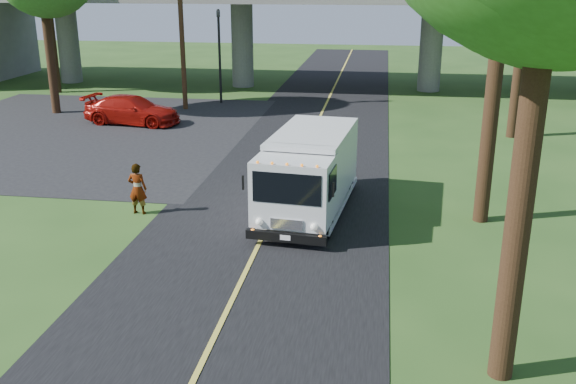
% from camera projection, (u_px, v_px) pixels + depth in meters
% --- Properties ---
extents(ground, '(120.00, 120.00, 0.00)m').
position_uv_depth(ground, '(194.00, 380.00, 11.59)').
color(ground, '#254619').
rests_on(ground, ground).
extents(road, '(7.00, 90.00, 0.02)m').
position_uv_depth(road, '(281.00, 199.00, 20.96)').
color(road, black).
rests_on(road, ground).
extents(parking_lot, '(16.00, 18.00, 0.01)m').
position_uv_depth(parking_lot, '(76.00, 132.00, 29.98)').
color(parking_lot, black).
rests_on(parking_lot, ground).
extents(lane_line, '(0.12, 90.00, 0.01)m').
position_uv_depth(lane_line, '(281.00, 198.00, 20.95)').
color(lane_line, gold).
rests_on(lane_line, road).
extents(overpass, '(54.00, 10.00, 7.30)m').
position_uv_depth(overpass, '(335.00, 16.00, 40.12)').
color(overpass, slate).
rests_on(overpass, ground).
extents(traffic_signal, '(0.18, 0.22, 5.20)m').
position_uv_depth(traffic_signal, '(219.00, 46.00, 35.76)').
color(traffic_signal, black).
rests_on(traffic_signal, ground).
extents(utility_pole, '(1.60, 0.26, 9.00)m').
position_uv_depth(utility_pole, '(181.00, 23.00, 33.65)').
color(utility_pole, '#472D19').
rests_on(utility_pole, ground).
extents(step_van, '(2.74, 6.07, 2.47)m').
position_uv_depth(step_van, '(309.00, 171.00, 19.37)').
color(step_van, silver).
rests_on(step_van, ground).
extents(red_sedan, '(4.96, 2.50, 1.38)m').
position_uv_depth(red_sedan, '(132.00, 110.00, 31.43)').
color(red_sedan, '#930E09').
rests_on(red_sedan, ground).
extents(pedestrian, '(0.60, 0.41, 1.60)m').
position_uv_depth(pedestrian, '(138.00, 189.00, 19.48)').
color(pedestrian, gray).
rests_on(pedestrian, ground).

